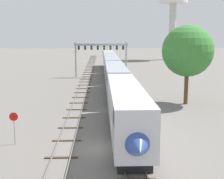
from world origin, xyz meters
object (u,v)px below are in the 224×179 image
at_px(water_tower, 173,1).
at_px(trackside_tree_left, 188,51).
at_px(passenger_train, 113,72).
at_px(signal_gantry, 101,51).
at_px(stop_sign, 14,124).

distance_m(water_tower, trackside_tree_left, 81.95).
bearing_deg(trackside_tree_left, water_tower, 78.73).
distance_m(passenger_train, trackside_tree_left, 19.94).
height_order(signal_gantry, trackside_tree_left, trackside_tree_left).
distance_m(signal_gantry, trackside_tree_left, 31.28).
bearing_deg(signal_gantry, water_tower, 61.21).
height_order(stop_sign, trackside_tree_left, trackside_tree_left).
height_order(passenger_train, stop_sign, passenger_train).
xyz_separation_m(signal_gantry, stop_sign, (-7.75, -44.69, -4.04)).
bearing_deg(trackside_tree_left, passenger_train, 119.47).
height_order(passenger_train, trackside_tree_left, trackside_tree_left).
xyz_separation_m(signal_gantry, trackside_tree_left, (11.78, -28.94, 1.46)).
bearing_deg(water_tower, signal_gantry, -118.79).
distance_m(stop_sign, trackside_tree_left, 25.68).
distance_m(passenger_train, stop_sign, 34.11).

